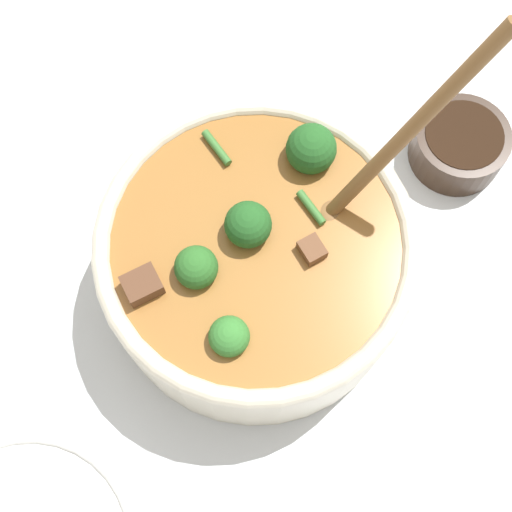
% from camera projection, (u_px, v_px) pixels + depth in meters
% --- Properties ---
extents(ground_plane, '(4.00, 4.00, 0.00)m').
position_uv_depth(ground_plane, '(256.00, 282.00, 0.69)').
color(ground_plane, silver).
extents(stew_bowl, '(0.28, 0.27, 0.30)m').
position_uv_depth(stew_bowl, '(256.00, 259.00, 0.63)').
color(stew_bowl, beige).
rests_on(stew_bowl, ground_plane).
extents(condiment_bowl, '(0.09, 0.09, 0.04)m').
position_uv_depth(condiment_bowl, '(460.00, 144.00, 0.71)').
color(condiment_bowl, black).
rests_on(condiment_bowl, ground_plane).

